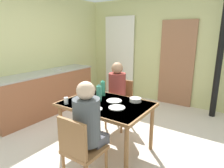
% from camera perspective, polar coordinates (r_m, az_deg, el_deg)
% --- Properties ---
extents(ground_plane, '(6.43, 6.43, 0.00)m').
position_cam_1_polar(ground_plane, '(3.38, -3.44, -15.83)').
color(ground_plane, beige).
extents(wall_back, '(4.30, 0.10, 2.55)m').
position_cam_1_polar(wall_back, '(5.12, 13.68, 9.24)').
color(wall_back, '#C8C987').
rests_on(wall_back, ground_plane).
extents(wall_left, '(0.10, 3.71, 2.55)m').
position_cam_1_polar(wall_left, '(4.85, -18.76, 8.62)').
color(wall_left, beige).
rests_on(wall_left, ground_plane).
extents(door_wooden, '(0.80, 0.05, 2.00)m').
position_cam_1_polar(door_wooden, '(4.94, 18.06, 5.54)').
color(door_wooden, '#9A6547').
rests_on(door_wooden, ground_plane).
extents(stove_pipe_column, '(0.12, 0.12, 2.55)m').
position_cam_1_polar(stove_pipe_column, '(4.47, 28.63, 7.19)').
color(stove_pipe_column, black).
rests_on(stove_pipe_column, ground_plane).
extents(curtain_panel, '(0.90, 0.03, 2.14)m').
position_cam_1_polar(curtain_panel, '(5.56, 2.07, 7.91)').
color(curtain_panel, white).
rests_on(curtain_panel, ground_plane).
extents(kitchen_counter, '(0.61, 2.37, 0.91)m').
position_cam_1_polar(kitchen_counter, '(4.56, -18.48, -2.27)').
color(kitchen_counter, '#945739').
rests_on(kitchen_counter, ground_plane).
extents(dining_table, '(1.25, 0.88, 0.73)m').
position_cam_1_polar(dining_table, '(2.87, -1.70, -6.97)').
color(dining_table, brown).
rests_on(dining_table, ground_plane).
extents(chair_near_diner, '(0.40, 0.40, 0.87)m').
position_cam_1_polar(chair_near_diner, '(2.27, -9.17, -17.90)').
color(chair_near_diner, brown).
rests_on(chair_near_diner, ground_plane).
extents(chair_far_diner, '(0.40, 0.40, 0.87)m').
position_cam_1_polar(chair_far_diner, '(3.67, 2.48, -4.75)').
color(chair_far_diner, brown).
rests_on(chair_far_diner, ground_plane).
extents(person_near_diner, '(0.30, 0.37, 0.77)m').
position_cam_1_polar(person_near_diner, '(2.22, -7.03, -10.23)').
color(person_near_diner, '#50505B').
rests_on(person_near_diner, ground_plane).
extents(person_far_diner, '(0.30, 0.37, 0.77)m').
position_cam_1_polar(person_far_diner, '(3.48, 1.35, -0.95)').
color(person_far_diner, maroon).
rests_on(person_far_diner, ground_plane).
extents(water_bottle_green_near, '(0.08, 0.08, 0.26)m').
position_cam_1_polar(water_bottle_green_near, '(2.90, -3.79, -2.58)').
color(water_bottle_green_near, '#38856D').
rests_on(water_bottle_green_near, dining_table).
extents(water_bottle_green_far, '(0.08, 0.08, 0.26)m').
position_cam_1_polar(water_bottle_green_far, '(3.15, -2.67, -1.18)').
color(water_bottle_green_far, '#3A8F6D').
rests_on(water_bottle_green_far, dining_table).
extents(serving_bowl_center, '(0.17, 0.17, 0.05)m').
position_cam_1_polar(serving_bowl_center, '(2.91, 6.76, -4.54)').
color(serving_bowl_center, silver).
rests_on(serving_bowl_center, dining_table).
extents(dinner_plate_near_left, '(0.22, 0.22, 0.01)m').
position_cam_1_polar(dinner_plate_near_left, '(2.66, 1.38, -6.79)').
color(dinner_plate_near_left, white).
rests_on(dinner_plate_near_left, dining_table).
extents(dinner_plate_near_right, '(0.19, 0.19, 0.01)m').
position_cam_1_polar(dinner_plate_near_right, '(2.63, -4.91, -7.15)').
color(dinner_plate_near_right, white).
rests_on(dinner_plate_near_right, dining_table).
extents(dinner_plate_far_center, '(0.23, 0.23, 0.01)m').
position_cam_1_polar(dinner_plate_far_center, '(2.92, 0.62, -4.83)').
color(dinner_plate_far_center, white).
rests_on(dinner_plate_far_center, dining_table).
extents(drinking_glass_by_near_diner, '(0.06, 0.06, 0.10)m').
position_cam_1_polar(drinking_glass_by_near_diner, '(2.86, -13.08, -4.72)').
color(drinking_glass_by_near_diner, silver).
rests_on(drinking_glass_by_near_diner, dining_table).
extents(bread_plate_sliced, '(0.19, 0.19, 0.02)m').
position_cam_1_polar(bread_plate_sliced, '(3.03, -8.70, -4.22)').
color(bread_plate_sliced, '#DBB77A').
rests_on(bread_plate_sliced, dining_table).
extents(cutlery_knife_near, '(0.14, 0.08, 0.00)m').
position_cam_1_polar(cutlery_knife_near, '(3.26, -7.61, -2.93)').
color(cutlery_knife_near, silver).
rests_on(cutlery_knife_near, dining_table).
extents(cutlery_fork_near, '(0.13, 0.11, 0.00)m').
position_cam_1_polar(cutlery_fork_near, '(2.76, -8.40, -6.24)').
color(cutlery_fork_near, silver).
rests_on(cutlery_fork_near, dining_table).
extents(cutlery_knife_far, '(0.14, 0.08, 0.00)m').
position_cam_1_polar(cutlery_knife_far, '(3.08, -4.88, -3.94)').
color(cutlery_knife_far, silver).
rests_on(cutlery_knife_far, dining_table).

